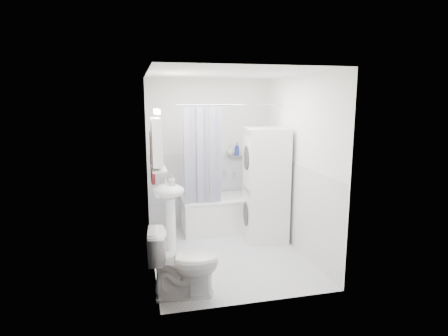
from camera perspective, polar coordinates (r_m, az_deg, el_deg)
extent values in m
plane|color=silver|center=(5.27, 0.52, -12.82)|extent=(2.60, 2.60, 0.00)
plane|color=white|center=(6.17, -2.38, 2.24)|extent=(2.00, 0.00, 2.00)
plane|color=white|center=(3.70, 5.44, -3.41)|extent=(2.00, 0.00, 2.00)
plane|color=white|center=(4.78, -11.16, -0.38)|extent=(0.00, 2.60, 2.60)
plane|color=white|center=(5.25, 11.20, 0.58)|extent=(0.00, 2.60, 2.60)
plane|color=white|center=(4.85, 0.57, 14.21)|extent=(2.60, 2.60, 0.00)
plane|color=white|center=(6.28, -2.32, -3.20)|extent=(1.98, 0.00, 1.98)
plane|color=white|center=(4.93, -10.78, -7.24)|extent=(0.00, 2.58, 2.58)
plane|color=white|center=(5.38, 10.85, -5.73)|extent=(0.00, 2.58, 2.58)
plane|color=brown|center=(3.97, -10.21, -5.55)|extent=(0.00, 2.00, 2.00)
cylinder|color=silver|center=(4.29, -10.08, -4.33)|extent=(0.04, 0.04, 0.04)
cube|color=white|center=(6.07, 0.42, -7.01)|extent=(1.42, 0.66, 0.52)
cube|color=white|center=(5.99, 0.43, -4.51)|extent=(1.44, 0.68, 0.03)
cube|color=silver|center=(6.02, 0.43, -5.56)|extent=(1.24, 0.48, 0.20)
cylinder|color=silver|center=(6.27, 1.48, -0.68)|extent=(0.04, 0.12, 0.04)
cylinder|color=silver|center=(5.51, 1.16, 9.60)|extent=(1.62, 0.02, 0.02)
cube|color=#141949|center=(5.45, -5.60, 1.62)|extent=(0.10, 0.02, 1.45)
cube|color=#141949|center=(5.46, -4.66, 1.66)|extent=(0.10, 0.02, 1.45)
cube|color=#141949|center=(5.48, -3.73, 1.70)|extent=(0.10, 0.02, 1.45)
cube|color=#141949|center=(5.49, -2.80, 1.73)|extent=(0.10, 0.02, 1.45)
cube|color=#141949|center=(5.51, -1.88, 1.77)|extent=(0.10, 0.02, 1.45)
cube|color=#141949|center=(5.53, -0.97, 1.80)|extent=(0.10, 0.02, 1.45)
ellipsoid|color=white|center=(5.15, -8.50, -3.49)|extent=(0.44, 0.37, 0.20)
cylinder|color=white|center=(5.29, -8.14, -8.48)|extent=(0.14, 0.14, 0.75)
cylinder|color=silver|center=(5.26, -8.89, -1.87)|extent=(0.03, 0.03, 0.14)
cylinder|color=silver|center=(5.21, -8.87, -1.32)|extent=(0.02, 0.10, 0.02)
cube|color=white|center=(4.83, -10.30, 3.96)|extent=(0.12, 0.50, 0.60)
cube|color=white|center=(4.84, -9.52, 3.99)|extent=(0.01, 0.47, 0.57)
cube|color=#FFEABF|center=(4.81, -10.20, 8.47)|extent=(0.06, 0.45, 0.06)
cube|color=silver|center=(4.88, -9.93, -0.11)|extent=(0.18, 0.54, 0.02)
cube|color=silver|center=(6.23, 1.96, 1.85)|extent=(0.22, 0.06, 0.02)
cube|color=maroon|center=(5.46, -10.88, 1.57)|extent=(0.05, 0.31, 0.73)
cube|color=maroon|center=(5.42, -10.68, 5.11)|extent=(0.03, 0.27, 0.08)
cylinder|color=silver|center=(5.41, -11.12, 5.51)|extent=(0.02, 0.04, 0.02)
cube|color=white|center=(5.67, 6.29, -6.68)|extent=(0.65, 0.65, 0.84)
cylinder|color=#2D2D33|center=(5.58, 3.36, -7.01)|extent=(0.06, 0.35, 0.35)
cube|color=gray|center=(5.48, 3.41, -3.24)|extent=(0.07, 0.53, 0.08)
cube|color=white|center=(5.48, 6.46, 1.71)|extent=(0.65, 0.65, 0.84)
cylinder|color=#2D2D33|center=(5.38, 3.45, 1.52)|extent=(0.06, 0.35, 0.35)
cube|color=gray|center=(5.34, 3.51, 5.52)|extent=(0.07, 0.53, 0.08)
imported|color=white|center=(4.13, -6.12, -14.18)|extent=(0.78, 0.48, 0.74)
imported|color=gray|center=(5.10, -7.93, -2.49)|extent=(0.08, 0.17, 0.08)
imported|color=gray|center=(4.73, -9.83, 0.13)|extent=(0.07, 0.18, 0.07)
imported|color=gray|center=(4.99, -10.04, 0.85)|extent=(0.10, 0.09, 0.10)
imported|color=gray|center=(6.19, 0.91, 2.51)|extent=(0.13, 0.17, 0.13)
imported|color=#26359B|center=(6.22, 1.98, 2.32)|extent=(0.08, 0.21, 0.08)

